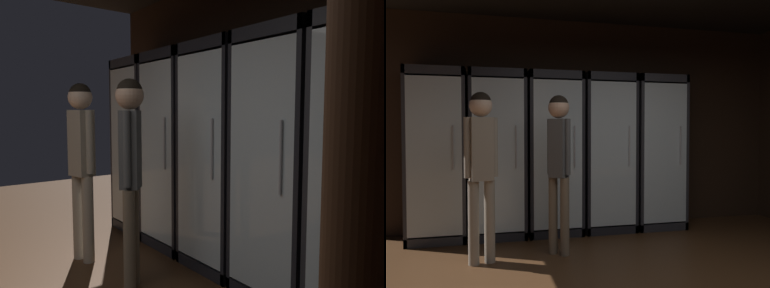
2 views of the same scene
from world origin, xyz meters
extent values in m
cube|color=black|center=(0.00, 3.03, 1.40)|extent=(6.00, 0.06, 2.80)
cube|color=#2B2B30|center=(-2.11, 2.96, 1.02)|extent=(0.67, 0.04, 2.04)
cube|color=#2B2B30|center=(-2.42, 2.69, 1.02)|extent=(0.04, 0.58, 2.04)
cube|color=#2B2B30|center=(-1.79, 2.69, 1.02)|extent=(0.04, 0.58, 2.04)
cube|color=#2B2B30|center=(-2.11, 2.69, 1.99)|extent=(0.67, 0.58, 0.10)
cube|color=#2B2B30|center=(-2.11, 2.69, 0.05)|extent=(0.67, 0.58, 0.10)
cube|color=white|center=(-2.11, 2.93, 1.02)|extent=(0.59, 0.02, 1.80)
cube|color=silver|center=(-2.11, 2.41, 1.02)|extent=(0.59, 0.02, 1.80)
cylinder|color=#B2B2B7|center=(-1.91, 2.39, 1.12)|extent=(0.02, 0.02, 0.50)
cube|color=silver|center=(-2.11, 2.69, 0.12)|extent=(0.57, 0.50, 0.02)
cylinder|color=#194723|center=(-2.30, 2.65, 0.24)|extent=(0.07, 0.07, 0.23)
cylinder|color=#194723|center=(-2.30, 2.65, 0.40)|extent=(0.03, 0.03, 0.08)
cylinder|color=beige|center=(-2.30, 2.65, 0.23)|extent=(0.07, 0.07, 0.07)
cylinder|color=black|center=(-2.11, 2.72, 0.23)|extent=(0.07, 0.07, 0.20)
cylinder|color=black|center=(-2.11, 2.72, 0.37)|extent=(0.03, 0.03, 0.08)
cylinder|color=#2D2D33|center=(-2.11, 2.72, 0.24)|extent=(0.07, 0.07, 0.07)
cylinder|color=#336B38|center=(-1.92, 2.69, 0.25)|extent=(0.07, 0.07, 0.24)
cylinder|color=#336B38|center=(-1.92, 2.69, 0.40)|extent=(0.02, 0.02, 0.07)
cylinder|color=tan|center=(-1.92, 2.69, 0.25)|extent=(0.07, 0.07, 0.08)
cube|color=silver|center=(-2.11, 2.69, 0.57)|extent=(0.57, 0.50, 0.02)
cylinder|color=#336B38|center=(-2.32, 2.67, 0.68)|extent=(0.07, 0.07, 0.22)
cylinder|color=#336B38|center=(-2.32, 2.67, 0.83)|extent=(0.03, 0.03, 0.09)
cylinder|color=tan|center=(-2.32, 2.67, 0.65)|extent=(0.07, 0.07, 0.06)
cylinder|color=black|center=(-2.18, 2.66, 0.67)|extent=(0.08, 0.08, 0.19)
cylinder|color=black|center=(-2.18, 2.66, 0.80)|extent=(0.03, 0.03, 0.07)
cylinder|color=tan|center=(-2.18, 2.66, 0.66)|extent=(0.08, 0.08, 0.07)
cylinder|color=#9EAD99|center=(-2.03, 2.73, 0.68)|extent=(0.08, 0.08, 0.20)
cylinder|color=#9EAD99|center=(-2.03, 2.73, 0.82)|extent=(0.03, 0.03, 0.09)
cylinder|color=white|center=(-2.03, 2.73, 0.67)|extent=(0.08, 0.08, 0.05)
cylinder|color=gray|center=(-1.89, 2.69, 0.69)|extent=(0.08, 0.08, 0.22)
cylinder|color=gray|center=(-1.89, 2.69, 0.84)|extent=(0.03, 0.03, 0.09)
cylinder|color=#B2332D|center=(-1.89, 2.69, 0.69)|extent=(0.08, 0.08, 0.09)
cube|color=silver|center=(-2.11, 2.69, 1.02)|extent=(0.57, 0.50, 0.02)
cylinder|color=brown|center=(-2.30, 2.65, 1.13)|extent=(0.07, 0.07, 0.20)
cylinder|color=brown|center=(-2.30, 2.65, 1.28)|extent=(0.02, 0.02, 0.10)
cylinder|color=tan|center=(-2.30, 2.65, 1.11)|extent=(0.07, 0.07, 0.07)
cylinder|color=gray|center=(-2.11, 2.65, 1.14)|extent=(0.08, 0.08, 0.23)
cylinder|color=gray|center=(-2.11, 2.65, 1.28)|extent=(0.03, 0.03, 0.06)
cylinder|color=#2D2D33|center=(-2.11, 2.65, 1.15)|extent=(0.08, 0.08, 0.09)
cylinder|color=#336B38|center=(-1.93, 2.68, 1.14)|extent=(0.07, 0.07, 0.24)
cylinder|color=#336B38|center=(-1.93, 2.68, 1.30)|extent=(0.02, 0.02, 0.07)
cylinder|color=white|center=(-1.93, 2.68, 1.15)|extent=(0.07, 0.07, 0.09)
cube|color=silver|center=(-2.11, 2.69, 1.46)|extent=(0.57, 0.50, 0.02)
cylinder|color=#194723|center=(-2.31, 2.69, 1.59)|extent=(0.07, 0.07, 0.24)
cylinder|color=#194723|center=(-2.31, 2.69, 1.74)|extent=(0.02, 0.02, 0.06)
cylinder|color=tan|center=(-2.31, 2.69, 1.57)|extent=(0.07, 0.07, 0.07)
cylinder|color=#194723|center=(-2.10, 2.67, 1.59)|extent=(0.08, 0.08, 0.23)
cylinder|color=#194723|center=(-2.10, 2.67, 1.74)|extent=(0.03, 0.03, 0.07)
cylinder|color=tan|center=(-2.10, 2.67, 1.56)|extent=(0.08, 0.08, 0.09)
cylinder|color=gray|center=(-1.92, 2.70, 1.57)|extent=(0.07, 0.07, 0.19)
cylinder|color=gray|center=(-1.92, 2.70, 1.71)|extent=(0.02, 0.02, 0.08)
cylinder|color=#B2332D|center=(-1.92, 2.70, 1.58)|extent=(0.07, 0.07, 0.06)
cube|color=black|center=(-1.40, 2.96, 1.02)|extent=(0.67, 0.04, 2.04)
cube|color=black|center=(-1.72, 2.69, 1.02)|extent=(0.04, 0.58, 2.04)
cube|color=black|center=(-1.08, 2.69, 1.02)|extent=(0.04, 0.58, 2.04)
cube|color=black|center=(-1.40, 2.69, 1.99)|extent=(0.67, 0.58, 0.10)
cube|color=black|center=(-1.40, 2.69, 0.05)|extent=(0.67, 0.58, 0.10)
cube|color=white|center=(-1.40, 2.93, 1.02)|extent=(0.59, 0.02, 1.80)
cube|color=silver|center=(-1.40, 2.41, 1.02)|extent=(0.59, 0.02, 1.80)
cylinder|color=#B2B2B7|center=(-1.20, 2.39, 1.12)|extent=(0.02, 0.02, 0.50)
cube|color=silver|center=(-1.40, 2.69, 0.12)|extent=(0.57, 0.50, 0.02)
cylinder|color=#336B38|center=(-1.59, 2.68, 0.23)|extent=(0.08, 0.08, 0.20)
cylinder|color=#336B38|center=(-1.59, 2.68, 0.37)|extent=(0.03, 0.03, 0.10)
cylinder|color=tan|center=(-1.59, 2.68, 0.22)|extent=(0.08, 0.08, 0.07)
cylinder|color=#9EAD99|center=(-1.40, 2.72, 0.23)|extent=(0.08, 0.08, 0.19)
cylinder|color=#9EAD99|center=(-1.40, 2.72, 0.37)|extent=(0.03, 0.03, 0.10)
cylinder|color=tan|center=(-1.40, 2.72, 0.21)|extent=(0.08, 0.08, 0.07)
cylinder|color=#336B38|center=(-1.21, 2.70, 0.23)|extent=(0.08, 0.08, 0.21)
cylinder|color=#336B38|center=(-1.21, 2.70, 0.38)|extent=(0.03, 0.03, 0.08)
cylinder|color=white|center=(-1.21, 2.70, 0.22)|extent=(0.08, 0.08, 0.07)
cube|color=silver|center=(-1.40, 2.69, 0.72)|extent=(0.57, 0.50, 0.02)
cylinder|color=black|center=(-1.54, 2.70, 0.84)|extent=(0.06, 0.06, 0.23)
cylinder|color=black|center=(-1.54, 2.70, 1.01)|extent=(0.02, 0.02, 0.10)
cylinder|color=#2D2D33|center=(-1.54, 2.70, 0.85)|extent=(0.07, 0.07, 0.09)
cylinder|color=#194723|center=(-1.26, 2.74, 0.82)|extent=(0.07, 0.07, 0.18)
cylinder|color=#194723|center=(-1.26, 2.74, 0.95)|extent=(0.02, 0.02, 0.07)
cylinder|color=#2D2D33|center=(-1.26, 2.74, 0.80)|extent=(0.07, 0.07, 0.06)
cube|color=silver|center=(-1.40, 2.69, 1.32)|extent=(0.57, 0.50, 0.02)
cylinder|color=#336B38|center=(-1.62, 2.72, 1.43)|extent=(0.07, 0.07, 0.21)
cylinder|color=#336B38|center=(-1.62, 2.72, 1.58)|extent=(0.03, 0.03, 0.08)
cylinder|color=beige|center=(-1.62, 2.72, 1.41)|extent=(0.08, 0.08, 0.08)
cylinder|color=gray|center=(-1.47, 2.70, 1.42)|extent=(0.06, 0.06, 0.20)
cylinder|color=gray|center=(-1.47, 2.70, 1.56)|extent=(0.02, 0.02, 0.07)
cylinder|color=#B2332D|center=(-1.47, 2.70, 1.40)|extent=(0.07, 0.07, 0.08)
cylinder|color=black|center=(-1.33, 2.72, 1.41)|extent=(0.08, 0.08, 0.18)
cylinder|color=black|center=(-1.33, 2.72, 1.55)|extent=(0.03, 0.03, 0.09)
cylinder|color=beige|center=(-1.33, 2.72, 1.39)|extent=(0.08, 0.08, 0.05)
cylinder|color=#9EAD99|center=(-1.19, 2.68, 1.43)|extent=(0.08, 0.08, 0.20)
cylinder|color=#9EAD99|center=(-1.19, 2.68, 1.58)|extent=(0.03, 0.03, 0.10)
cylinder|color=tan|center=(-1.19, 2.68, 1.40)|extent=(0.08, 0.08, 0.06)
cube|color=black|center=(-0.69, 2.96, 1.02)|extent=(0.67, 0.04, 2.04)
cube|color=black|center=(-1.01, 2.69, 1.02)|extent=(0.04, 0.58, 2.04)
cube|color=black|center=(-0.38, 2.69, 1.02)|extent=(0.04, 0.58, 2.04)
cube|color=black|center=(-0.69, 2.69, 1.99)|extent=(0.67, 0.58, 0.10)
cube|color=black|center=(-0.69, 2.69, 0.05)|extent=(0.67, 0.58, 0.10)
cube|color=white|center=(-0.69, 2.93, 1.02)|extent=(0.59, 0.02, 1.80)
cube|color=silver|center=(-0.69, 2.41, 1.02)|extent=(0.59, 0.02, 1.80)
cylinder|color=#B2B2B7|center=(-0.49, 2.39, 1.12)|extent=(0.02, 0.02, 0.50)
cube|color=silver|center=(-0.69, 2.69, 0.12)|extent=(0.57, 0.50, 0.02)
cylinder|color=#9EAD99|center=(-0.84, 2.68, 0.23)|extent=(0.08, 0.08, 0.21)
cylinder|color=#9EAD99|center=(-0.84, 2.68, 0.36)|extent=(0.03, 0.03, 0.06)
cylinder|color=#B2332D|center=(-0.84, 2.68, 0.23)|extent=(0.08, 0.08, 0.08)
cylinder|color=#9EAD99|center=(-0.54, 2.71, 0.25)|extent=(0.07, 0.07, 0.24)
cylinder|color=#9EAD99|center=(-0.54, 2.71, 0.41)|extent=(0.02, 0.02, 0.08)
cylinder|color=beige|center=(-0.54, 2.71, 0.22)|extent=(0.07, 0.07, 0.07)
cube|color=silver|center=(-0.69, 2.69, 0.57)|extent=(0.57, 0.50, 0.02)
cylinder|color=#9EAD99|center=(-0.89, 2.70, 0.67)|extent=(0.07, 0.07, 0.19)
cylinder|color=#9EAD99|center=(-0.89, 2.70, 0.81)|extent=(0.03, 0.03, 0.10)
cylinder|color=#2D2D33|center=(-0.89, 2.70, 0.65)|extent=(0.07, 0.07, 0.06)
cylinder|color=#336B38|center=(-0.69, 2.68, 0.68)|extent=(0.08, 0.08, 0.21)
cylinder|color=#336B38|center=(-0.69, 2.68, 0.82)|extent=(0.03, 0.03, 0.08)
cylinder|color=tan|center=(-0.69, 2.68, 0.67)|extent=(0.08, 0.08, 0.07)
cylinder|color=brown|center=(-0.51, 2.65, 0.67)|extent=(0.06, 0.06, 0.18)
cylinder|color=brown|center=(-0.51, 2.65, 0.80)|extent=(0.02, 0.02, 0.08)
cylinder|color=#B2332D|center=(-0.51, 2.65, 0.66)|extent=(0.06, 0.06, 0.06)
cube|color=silver|center=(-0.69, 2.69, 1.02)|extent=(0.57, 0.50, 0.02)
cylinder|color=#9EAD99|center=(-0.88, 2.65, 1.14)|extent=(0.08, 0.08, 0.23)
cylinder|color=#9EAD99|center=(-0.88, 2.65, 1.29)|extent=(0.03, 0.03, 0.08)
cylinder|color=white|center=(-0.88, 2.65, 1.12)|extent=(0.08, 0.08, 0.06)
cylinder|color=brown|center=(-0.69, 2.73, 1.14)|extent=(0.08, 0.08, 0.24)
cylinder|color=brown|center=(-0.69, 2.73, 1.30)|extent=(0.03, 0.03, 0.07)
cylinder|color=beige|center=(-0.69, 2.73, 1.12)|extent=(0.08, 0.08, 0.07)
cylinder|color=gray|center=(-0.51, 2.66, 1.13)|extent=(0.08, 0.08, 0.21)
cylinder|color=gray|center=(-0.51, 2.66, 1.26)|extent=(0.03, 0.03, 0.07)
cylinder|color=#B2332D|center=(-0.51, 2.66, 1.14)|extent=(0.08, 0.08, 0.08)
cube|color=silver|center=(-0.69, 2.69, 1.46)|extent=(0.57, 0.50, 0.02)
cylinder|color=black|center=(-0.88, 2.69, 1.57)|extent=(0.07, 0.07, 0.19)
cylinder|color=black|center=(-0.88, 2.69, 1.71)|extent=(0.02, 0.02, 0.09)
cylinder|color=tan|center=(-0.88, 2.69, 1.56)|extent=(0.07, 0.07, 0.07)
cylinder|color=gray|center=(-0.70, 2.70, 1.58)|extent=(0.07, 0.07, 0.21)
cylinder|color=gray|center=(-0.70, 2.70, 1.73)|extent=(0.02, 0.02, 0.08)
cylinder|color=white|center=(-0.70, 2.70, 1.57)|extent=(0.07, 0.07, 0.06)
cylinder|color=#336B38|center=(-0.51, 2.74, 1.58)|extent=(0.07, 0.07, 0.22)
cylinder|color=#336B38|center=(-0.51, 2.74, 1.73)|extent=(0.02, 0.02, 0.07)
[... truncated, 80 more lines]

